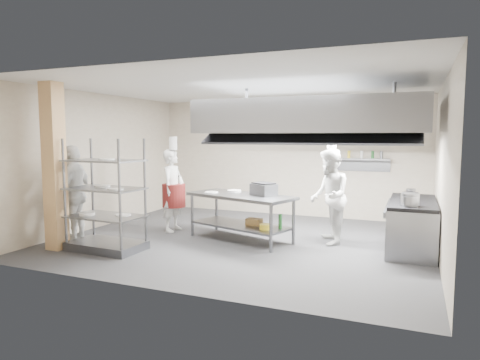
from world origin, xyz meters
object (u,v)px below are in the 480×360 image
at_px(cooking_range, 412,227).
at_px(griddle, 264,189).
at_px(island, 241,217).
at_px(chef_line, 329,196).
at_px(pass_rack, 105,195).
at_px(stockpot, 410,199).
at_px(chef_head, 173,190).
at_px(chef_plating, 74,194).

height_order(cooking_range, griddle, griddle).
bearing_deg(island, chef_line, 30.48).
distance_m(pass_rack, stockpot, 5.28).
relative_size(chef_head, chef_line, 0.97).
bearing_deg(cooking_range, stockpot, -94.66).
bearing_deg(chef_head, island, -97.72).
bearing_deg(chef_head, chef_line, -87.51).
xyz_separation_m(island, chef_plating, (-2.94, -1.32, 0.48)).
bearing_deg(pass_rack, chef_head, 82.50).
relative_size(chef_head, stockpot, 6.01).
bearing_deg(stockpot, chef_plating, -168.48).
relative_size(island, griddle, 4.77).
height_order(cooking_range, chef_head, chef_head).
bearing_deg(chef_plating, cooking_range, 92.98).
relative_size(chef_head, griddle, 3.93).
xyz_separation_m(griddle, stockpot, (2.64, -0.17, -0.02)).
xyz_separation_m(island, stockpot, (3.09, -0.09, 0.55)).
distance_m(chef_head, griddle, 2.12).
relative_size(island, cooking_range, 1.07).
bearing_deg(griddle, island, -140.47).
bearing_deg(chef_head, griddle, -94.03).
xyz_separation_m(island, chef_head, (-1.66, 0.21, 0.43)).
bearing_deg(chef_plating, chef_head, 126.22).
height_order(island, cooking_range, island).
height_order(griddle, stockpot, griddle).
bearing_deg(chef_plating, pass_rack, 60.16).
distance_m(chef_line, chef_plating, 4.91).
height_order(cooking_range, stockpot, stockpot).
height_order(pass_rack, chef_head, pass_rack).
distance_m(pass_rack, cooking_range, 5.56).
relative_size(island, chef_line, 1.18).
xyz_separation_m(chef_line, stockpot, (1.43, -0.48, 0.09)).
bearing_deg(island, chef_head, -169.76).
height_order(chef_head, griddle, chef_head).
bearing_deg(cooking_range, chef_line, -175.10).
relative_size(cooking_range, griddle, 4.45).
distance_m(pass_rack, chef_head, 1.84).
bearing_deg(griddle, chef_plating, -128.24).
distance_m(chef_head, chef_plating, 2.00).
height_order(island, chef_head, chef_head).
distance_m(island, chef_head, 1.73).
bearing_deg(island, cooking_range, 26.65).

